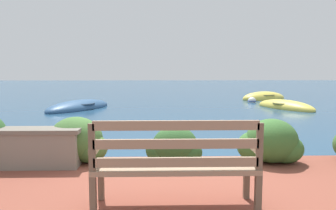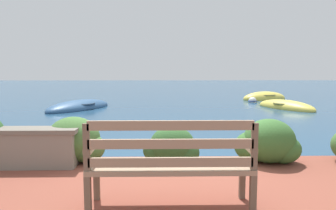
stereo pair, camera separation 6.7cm
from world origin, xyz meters
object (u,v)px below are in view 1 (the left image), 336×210
object	(u,v)px
rowboat_mid	(79,108)
mooring_buoy	(252,101)
rowboat_far	(264,98)
rowboat_nearest	(285,107)
park_bench	(175,162)

from	to	relation	value
rowboat_mid	mooring_buoy	xyz separation A→B (m)	(7.71, 2.42, 0.01)
rowboat_far	mooring_buoy	distance (m)	1.65
rowboat_nearest	mooring_buoy	bearing A→B (deg)	170.67
rowboat_nearest	rowboat_far	size ratio (longest dim) A/B	1.11
rowboat_mid	mooring_buoy	bearing A→B (deg)	-44.98
park_bench	rowboat_mid	size ratio (longest dim) A/B	0.46
rowboat_mid	park_bench	bearing A→B (deg)	-133.54
park_bench	rowboat_mid	world-z (taller)	park_bench
rowboat_mid	rowboat_far	bearing A→B (deg)	-39.14
rowboat_far	rowboat_nearest	bearing A→B (deg)	-114.51
rowboat_nearest	mooring_buoy	distance (m)	2.52
rowboat_mid	mooring_buoy	size ratio (longest dim) A/B	8.63
rowboat_nearest	rowboat_mid	size ratio (longest dim) A/B	0.84
rowboat_mid	mooring_buoy	distance (m)	8.08
park_bench	mooring_buoy	world-z (taller)	park_bench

